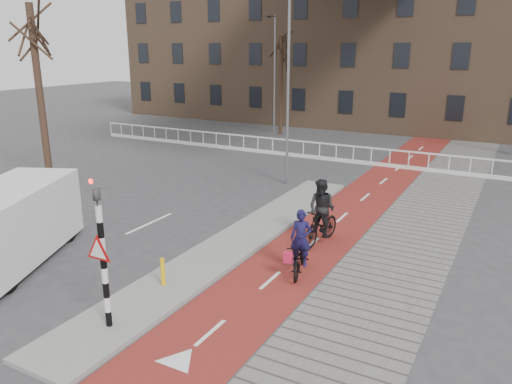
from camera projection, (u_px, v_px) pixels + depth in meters
The scene contains 15 objects.
ground at pixel (183, 299), 12.87m from camera, with size 120.00×120.00×0.00m, color #38383A.
bike_lane at pixel (358, 203), 20.61m from camera, with size 2.50×60.00×0.01m, color maroon.
sidewalk at pixel (428, 214), 19.32m from camera, with size 3.00×60.00×0.01m, color slate.
curb_island at pixel (239, 241), 16.55m from camera, with size 1.80×16.00×0.12m, color gray.
traffic_signal at pixel (102, 250), 10.88m from camera, with size 0.80×0.80×3.68m.
bollard at pixel (163, 272), 13.26m from camera, with size 0.12×0.12×0.76m, color yellow.
cyclist_near at pixel (300, 253), 14.13m from camera, with size 1.07×1.91×1.89m.
cyclist_far at pixel (321, 218), 16.22m from camera, with size 1.04×2.10×2.16m.
van at pixel (8, 225), 14.69m from camera, with size 4.08×5.72×2.28m.
railing at pixel (288, 151), 29.40m from camera, with size 28.00×0.10×0.99m.
townhouse_row at pixel (394, 25), 38.99m from camera, with size 46.00×10.00×15.90m.
tree_left at pixel (40, 99), 21.96m from camera, with size 0.32×0.32×8.01m, color #301E15.
tree_mid at pixel (281, 86), 35.66m from camera, with size 0.26×0.26×6.91m, color #301E15.
streetlight_near at pixel (288, 91), 22.33m from camera, with size 0.12×0.12×8.64m, color slate.
streetlight_left at pixel (275, 79), 33.81m from camera, with size 0.12×0.12×8.19m, color slate.
Camera 1 is at (7.19, -9.25, 6.29)m, focal length 35.00 mm.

